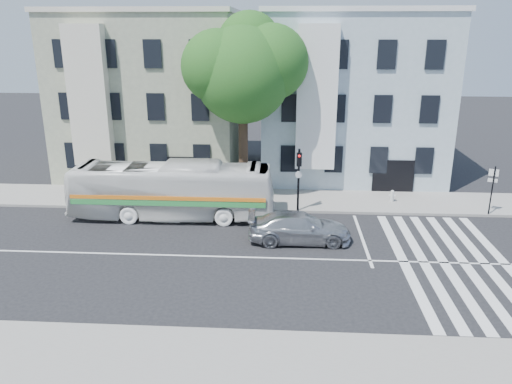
# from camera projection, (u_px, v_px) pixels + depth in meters

# --- Properties ---
(ground) EXTENTS (120.00, 120.00, 0.00)m
(ground) POSITION_uv_depth(u_px,v_px,m) (228.00, 257.00, 23.05)
(ground) COLOR black
(ground) RESTS_ON ground
(sidewalk_far) EXTENTS (80.00, 4.00, 0.15)m
(sidewalk_far) POSITION_uv_depth(u_px,v_px,m) (243.00, 199.00, 30.61)
(sidewalk_far) COLOR gray
(sidewalk_far) RESTS_ON ground
(sidewalk_near) EXTENTS (80.00, 4.00, 0.15)m
(sidewalk_near) POSITION_uv_depth(u_px,v_px,m) (198.00, 367.00, 15.43)
(sidewalk_near) COLOR gray
(sidewalk_near) RESTS_ON ground
(building_left) EXTENTS (12.00, 10.00, 11.00)m
(building_left) POSITION_uv_depth(u_px,v_px,m) (154.00, 95.00, 35.98)
(building_left) COLOR gray
(building_left) RESTS_ON ground
(building_right) EXTENTS (12.00, 10.00, 11.00)m
(building_right) POSITION_uv_depth(u_px,v_px,m) (350.00, 97.00, 35.15)
(building_right) COLOR #9CB0BA
(building_right) RESTS_ON ground
(street_tree) EXTENTS (7.30, 5.90, 11.10)m
(street_tree) POSITION_uv_depth(u_px,v_px,m) (244.00, 69.00, 28.90)
(street_tree) COLOR #2D2116
(street_tree) RESTS_ON ground
(bus) EXTENTS (2.74, 11.26, 3.13)m
(bus) POSITION_uv_depth(u_px,v_px,m) (172.00, 190.00, 27.46)
(bus) COLOR white
(bus) RESTS_ON ground
(sedan) EXTENTS (2.23, 5.12, 1.46)m
(sedan) POSITION_uv_depth(u_px,v_px,m) (299.00, 227.00, 24.52)
(sedan) COLOR #B2B4B9
(sedan) RESTS_ON ground
(hedge) EXTENTS (8.35, 3.41, 0.70)m
(hedge) POSITION_uv_depth(u_px,v_px,m) (145.00, 200.00, 29.20)
(hedge) COLOR #1E5C1E
(hedge) RESTS_ON sidewalk_far
(traffic_signal) EXTENTS (0.39, 0.51, 3.75)m
(traffic_signal) POSITION_uv_depth(u_px,v_px,m) (299.00, 173.00, 27.73)
(traffic_signal) COLOR black
(traffic_signal) RESTS_ON ground
(fire_hydrant) EXTENTS (0.39, 0.23, 0.70)m
(fire_hydrant) POSITION_uv_depth(u_px,v_px,m) (392.00, 196.00, 29.91)
(fire_hydrant) COLOR silver
(fire_hydrant) RESTS_ON sidewalk_far
(far_sign_pole) EXTENTS (0.47, 0.26, 2.77)m
(far_sign_pole) POSITION_uv_depth(u_px,v_px,m) (493.00, 184.00, 27.47)
(far_sign_pole) COLOR black
(far_sign_pole) RESTS_ON sidewalk_far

